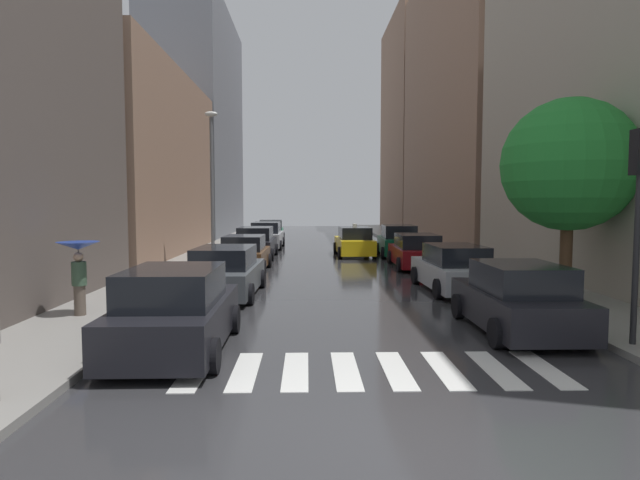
% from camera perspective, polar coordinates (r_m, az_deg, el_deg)
% --- Properties ---
extents(ground_plane, '(28.00, 72.00, 0.04)m').
position_cam_1_polar(ground_plane, '(30.26, 0.75, -1.64)').
color(ground_plane, '#2F2F32').
extents(sidewalk_left, '(3.00, 72.00, 0.15)m').
position_cam_1_polar(sidewalk_left, '(30.69, -11.47, -1.46)').
color(sidewalk_left, gray).
rests_on(sidewalk_left, ground).
extents(sidewalk_right, '(3.00, 72.00, 0.15)m').
position_cam_1_polar(sidewalk_right, '(31.18, 12.78, -1.40)').
color(sidewalk_right, gray).
rests_on(sidewalk_right, ground).
extents(crosswalk_stripes, '(6.75, 2.20, 0.01)m').
position_cam_1_polar(crosswalk_stripes, '(9.83, 5.50, -13.76)').
color(crosswalk_stripes, silver).
rests_on(crosswalk_stripes, ground).
extents(building_left_mid, '(6.00, 17.82, 10.28)m').
position_cam_1_polar(building_left_mid, '(31.89, -19.60, 7.70)').
color(building_left_mid, '#8C6B56').
rests_on(building_left_mid, ground).
extents(building_left_far, '(6.00, 17.58, 19.76)m').
position_cam_1_polar(building_left_far, '(49.99, -13.07, 11.91)').
color(building_left_far, slate).
rests_on(building_left_far, ground).
extents(building_right_mid, '(6.00, 21.33, 21.04)m').
position_cam_1_polar(building_right_mid, '(41.76, 16.02, 14.31)').
color(building_right_mid, '#8C6B56').
rests_on(building_right_mid, ground).
extents(building_right_far, '(6.00, 15.61, 22.86)m').
position_cam_1_polar(building_right_far, '(60.00, 10.50, 12.12)').
color(building_right_far, '#8C6B56').
rests_on(building_right_far, ground).
extents(parked_car_left_nearest, '(2.19, 4.43, 1.72)m').
position_cam_1_polar(parked_car_left_nearest, '(11.10, -15.30, -7.55)').
color(parked_car_left_nearest, black).
rests_on(parked_car_left_nearest, ground).
extents(parked_car_left_second, '(2.27, 4.76, 1.60)m').
position_cam_1_polar(parked_car_left_second, '(17.26, -10.11, -3.49)').
color(parked_car_left_second, '#474C51').
rests_on(parked_car_left_second, ground).
extents(parked_car_left_third, '(2.12, 4.10, 1.58)m').
position_cam_1_polar(parked_car_left_third, '(23.16, -8.11, -1.56)').
color(parked_car_left_third, brown).
rests_on(parked_car_left_third, ground).
extents(parked_car_left_fourth, '(2.20, 4.65, 1.68)m').
position_cam_1_polar(parked_car_left_fourth, '(28.67, -6.92, -0.37)').
color(parked_car_left_fourth, black).
rests_on(parked_car_left_fourth, ground).
extents(parked_car_left_fifth, '(2.20, 4.82, 1.72)m').
position_cam_1_polar(parked_car_left_fifth, '(34.49, -5.77, 0.42)').
color(parked_car_left_fifth, '#B2B7BF').
rests_on(parked_car_left_fifth, ground).
extents(parked_car_left_sixth, '(2.17, 4.48, 1.68)m').
position_cam_1_polar(parked_car_left_sixth, '(39.78, -5.28, 0.89)').
color(parked_car_left_sixth, '#0C4C2D').
rests_on(parked_car_left_sixth, ground).
extents(parked_car_right_nearest, '(2.14, 4.28, 1.62)m').
position_cam_1_polar(parked_car_right_nearest, '(13.13, 20.51, -6.05)').
color(parked_car_right_nearest, black).
rests_on(parked_car_right_nearest, ground).
extents(parked_car_right_second, '(2.17, 4.66, 1.58)m').
position_cam_1_polar(parked_car_right_second, '(18.51, 14.20, -3.07)').
color(parked_car_right_second, '#B2B7BF').
rests_on(parked_car_right_second, ground).
extents(parked_car_right_third, '(2.25, 4.65, 1.56)m').
position_cam_1_polar(parked_car_right_third, '(24.63, 10.32, -1.26)').
color(parked_car_right_third, maroon).
rests_on(parked_car_right_third, ground).
extents(parked_car_right_fourth, '(2.28, 4.40, 1.74)m').
position_cam_1_polar(parked_car_right_fourth, '(29.73, 8.43, -0.18)').
color(parked_car_right_fourth, '#0C4C2D').
rests_on(parked_car_right_fourth, ground).
extents(taxi_midroad, '(2.17, 4.62, 1.81)m').
position_cam_1_polar(taxi_midroad, '(29.69, 3.71, -0.24)').
color(taxi_midroad, yellow).
rests_on(taxi_midroad, ground).
extents(pedestrian_by_kerb, '(1.03, 1.03, 1.87)m').
position_cam_1_polar(pedestrian_by_kerb, '(14.67, -24.56, -2.09)').
color(pedestrian_by_kerb, brown).
rests_on(pedestrian_by_kerb, sidewalk_left).
extents(street_tree_right, '(3.94, 3.94, 5.94)m').
position_cam_1_polar(street_tree_right, '(17.52, 25.23, 7.30)').
color(street_tree_right, '#513823').
rests_on(street_tree_right, sidewalk_right).
extents(traffic_light_right_corner, '(0.30, 0.42, 4.30)m').
position_cam_1_polar(traffic_light_right_corner, '(12.28, 31.19, 4.77)').
color(traffic_light_right_corner, black).
rests_on(traffic_light_right_corner, sidewalk_right).
extents(lamp_post_left, '(0.60, 0.28, 7.03)m').
position_cam_1_polar(lamp_post_left, '(25.23, -11.56, 6.72)').
color(lamp_post_left, '#595B60').
rests_on(lamp_post_left, sidewalk_left).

